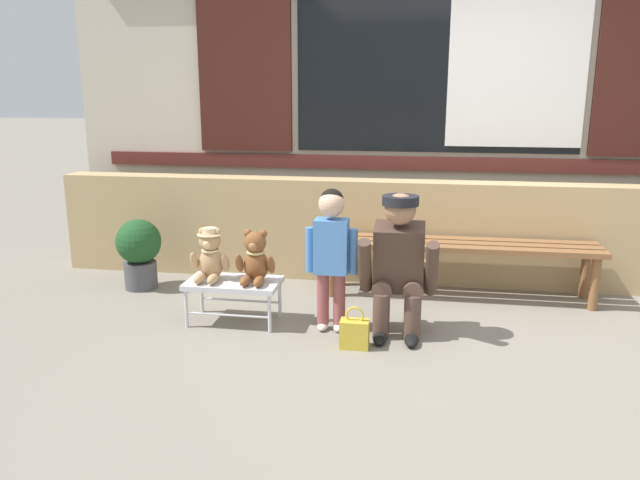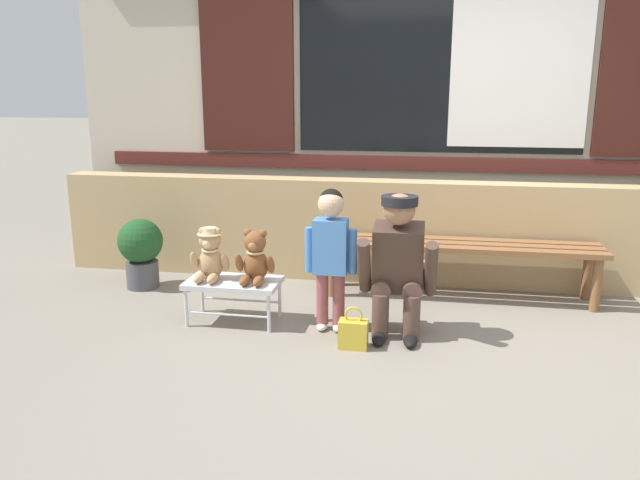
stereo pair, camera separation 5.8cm
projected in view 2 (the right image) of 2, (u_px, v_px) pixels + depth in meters
The scene contains 11 objects.
ground_plane at pixel (430, 350), 3.82m from camera, with size 60.00×60.00×0.00m, color gray.
brick_low_wall at pixel (433, 233), 5.09m from camera, with size 6.41×0.25×0.85m, color tan.
shop_facade at pixel (440, 66), 5.26m from camera, with size 6.54×0.26×3.53m.
wooden_bench_long at pixel (460, 251), 4.71m from camera, with size 2.10×0.40×0.44m.
small_display_bench at pixel (233, 285), 4.24m from camera, with size 0.64×0.36×0.30m.
teddy_bear_with_hat at pixel (210, 255), 4.22m from camera, with size 0.28×0.27×0.36m.
teddy_bear_plain at pixel (255, 258), 4.17m from camera, with size 0.28×0.26×0.36m.
child_standing at pixel (331, 244), 4.02m from camera, with size 0.35×0.18×0.96m.
adult_crouching at pixel (400, 264), 3.96m from camera, with size 0.50×0.49×0.95m.
handbag_on_ground at pixel (353, 333), 3.84m from camera, with size 0.18×0.11×0.27m.
potted_plant at pixel (141, 249), 4.97m from camera, with size 0.36×0.36×0.57m.
Camera 2 is at (-0.04, -3.62, 1.57)m, focal length 34.53 mm.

